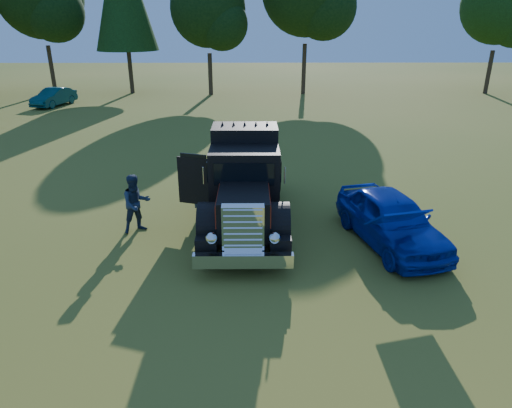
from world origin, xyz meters
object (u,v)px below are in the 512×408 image
object	(u,v)px
spectator_far	(136,204)
spectator_near	(201,193)
hotrod_coupe	(391,219)
distant_teal_car	(54,97)
diamond_t_truck	(245,187)

from	to	relation	value
spectator_far	spectator_near	bearing A→B (deg)	-11.22
spectator_far	hotrod_coupe	bearing A→B (deg)	-39.97
spectator_near	spectator_far	size ratio (longest dim) A/B	1.05
spectator_near	distant_teal_car	xyz separation A→B (m)	(-13.24, 21.15, -0.31)
diamond_t_truck	spectator_far	xyz separation A→B (m)	(-3.28, -0.44, -0.37)
spectator_near	spectator_far	bearing A→B (deg)	101.53
distant_teal_car	spectator_near	bearing A→B (deg)	-43.01
hotrod_coupe	distant_teal_car	world-z (taller)	hotrod_coupe
diamond_t_truck	spectator_far	distance (m)	3.33
spectator_near	distant_teal_car	size ratio (longest dim) A/B	0.49
diamond_t_truck	spectator_near	world-z (taller)	diamond_t_truck
spectator_near	spectator_far	xyz separation A→B (m)	(-1.89, -0.76, -0.04)
diamond_t_truck	distant_teal_car	size ratio (longest dim) A/B	1.82
diamond_t_truck	distant_teal_car	bearing A→B (deg)	124.27
spectator_near	distant_teal_car	bearing A→B (deg)	21.58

